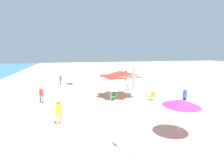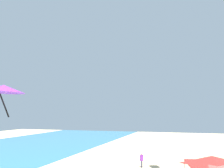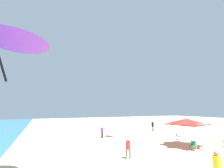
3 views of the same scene
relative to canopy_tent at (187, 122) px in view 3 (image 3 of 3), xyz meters
name	(u,v)px [view 3 (image 3 of 3)]	position (x,y,z in m)	size (l,w,h in m)	color
ground	(209,149)	(-1.51, -0.92, -2.62)	(120.00, 120.00, 0.10)	#D6BC8C
canopy_tent	(187,122)	(0.00, 0.00, 0.00)	(3.85, 3.95, 2.90)	#B7B7BC
folding_chair_left_of_tent	(193,145)	(-1.24, 0.92, -2.09)	(0.73, 0.78, 0.82)	black
folding_chair_near_cooler	(178,136)	(3.25, -1.96, -2.09)	(0.77, 0.80, 0.82)	black
person_near_umbrella	(128,146)	(-0.82, 8.00, -1.63)	(0.38, 0.39, 1.59)	slate
person_far_stroller	(153,125)	(10.41, -3.76, -1.50)	(0.49, 0.43, 1.82)	slate
person_kite_handler	(102,131)	(8.40, 6.70, -1.65)	(0.42, 0.37, 1.57)	#33384C
person_by_tent	(217,165)	(-6.58, 6.00, -1.55)	(0.41, 0.41, 1.73)	#C6B28C
kite_delta_purple	(16,37)	(-2.55, 16.14, 5.38)	(4.93, 4.94, 2.77)	purple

